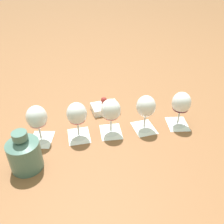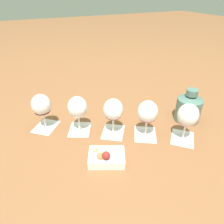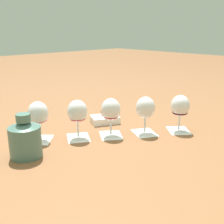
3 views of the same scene
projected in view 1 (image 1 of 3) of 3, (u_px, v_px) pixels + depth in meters
The scene contains 13 objects.
ground_plane at pixel (113, 132), 1.08m from camera, with size 8.00×8.00×0.00m, color brown.
tasting_card_0 at pixel (42, 139), 1.03m from camera, with size 0.15×0.15×0.00m.
tasting_card_1 at pixel (79, 136), 1.05m from camera, with size 0.14×0.15×0.00m.
tasting_card_2 at pixel (111, 132), 1.08m from camera, with size 0.14×0.15×0.00m.
tasting_card_3 at pixel (144, 128), 1.10m from camera, with size 0.14×0.15×0.00m.
tasting_card_4 at pixel (177, 124), 1.12m from camera, with size 0.15×0.15×0.00m.
wine_glass_0 at pixel (37, 119), 0.97m from camera, with size 0.09×0.09×0.17m.
wine_glass_1 at pixel (77, 115), 0.99m from camera, with size 0.09×0.09×0.17m.
wine_glass_2 at pixel (111, 111), 1.01m from camera, with size 0.09×0.09×0.17m.
wine_glass_3 at pixel (146, 108), 1.04m from camera, with size 0.09×0.09×0.17m.
wine_glass_4 at pixel (181, 104), 1.06m from camera, with size 0.09×0.09×0.17m.
ceramic_vase at pixel (24, 153), 0.86m from camera, with size 0.12×0.12×0.17m.
snack_dish at pixel (105, 107), 1.21m from camera, with size 0.16×0.14×0.07m.
Camera 1 is at (-0.58, -0.61, 0.67)m, focal length 38.00 mm.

